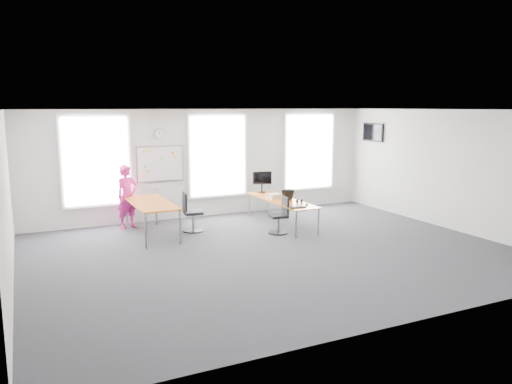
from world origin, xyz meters
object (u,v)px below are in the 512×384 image
desk_right (281,201)px  headphones (299,201)px  desk_left (151,205)px  person (127,197)px  monitor (262,180)px  keyboard (297,207)px  chair_right (280,217)px  chair_left (191,214)px

desk_right → headphones: headphones is taller
desk_left → headphones: desk_left is taller
person → headphones: size_ratio=9.93×
headphones → person: bearing=152.0°
person → monitor: size_ratio=2.71×
keyboard → headphones: 0.64m
headphones → chair_right: bearing=-164.5°
keyboard → monitor: monitor is taller
chair_right → keyboard: 0.53m
chair_right → chair_left: (-1.92, 1.10, 0.04)m
chair_left → headphones: chair_left is taller
chair_right → headphones: (0.64, 0.19, 0.32)m
desk_right → chair_right: 0.92m
chair_left → keyboard: (2.20, -1.44, 0.25)m
desk_left → keyboard: size_ratio=5.45×
chair_right → headphones: 0.74m
chair_right → keyboard: bearing=47.6°
desk_left → chair_left: 1.02m
chair_left → monitor: monitor is taller
desk_left → person: person is taller
desk_right → monitor: bearing=89.3°
person → monitor: person is taller
desk_right → chair_left: (-2.36, 0.33, -0.20)m
chair_left → person: bearing=59.1°
desk_left → person: 1.09m
desk_left → keyboard: bearing=-24.9°
desk_right → monitor: (0.01, 1.17, 0.40)m
headphones → desk_left: bearing=163.8°
person → monitor: (3.71, -0.22, 0.22)m
desk_right → monitor: monitor is taller
desk_right → monitor: 1.24m
person → monitor: bearing=-27.1°
desk_left → headphones: (3.53, -0.95, -0.03)m
keyboard → monitor: size_ratio=0.68×
person → headphones: (3.89, -1.97, -0.09)m
desk_left → chair_right: bearing=-21.4°
chair_left → headphones: size_ratio=6.05×
monitor → desk_right: bearing=-75.5°
desk_right → person: 3.95m
monitor → keyboard: bearing=-79.2°
desk_right → headphones: size_ratio=16.95×
desk_right → desk_left: size_ratio=1.24×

